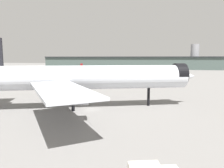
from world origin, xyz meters
name	(u,v)px	position (x,y,z in m)	size (l,w,h in m)	color
ground	(92,110)	(0.00, 0.00, 0.00)	(900.00, 900.00, 0.00)	slate
airliner_near_gate	(83,78)	(-3.23, 1.75, 8.50)	(64.27, 57.35, 19.28)	silver
airliner_far_taxiway	(87,68)	(-54.34, 135.24, 4.03)	(31.62, 34.63, 9.14)	silver
terminal_building	(135,63)	(-20.10, 216.61, 8.17)	(234.06, 47.39, 30.59)	#475651
baggage_cart_trailing	(91,85)	(-15.37, 40.72, 0.98)	(2.87, 2.83, 1.82)	black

